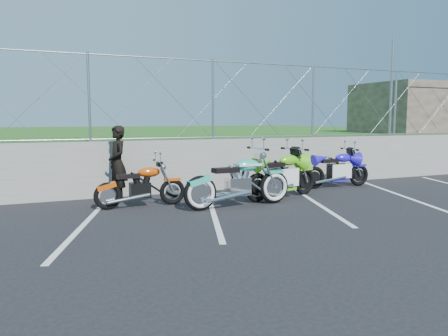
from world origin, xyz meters
name	(u,v)px	position (x,y,z in m)	size (l,w,h in m)	color
ground	(234,223)	(0.00, 0.00, 0.00)	(90.00, 90.00, 0.00)	black
retaining_wall	(175,166)	(0.00, 3.50, 0.65)	(30.00, 0.22, 1.30)	slate
grass_field	(112,144)	(0.00, 13.50, 0.65)	(30.00, 20.00, 1.30)	#1D4E14
stone_building	(426,109)	(10.50, 5.50, 2.20)	(5.00, 3.00, 1.80)	brown
chain_link_fence	(175,99)	(0.00, 3.50, 2.30)	(28.00, 0.03, 2.00)	gray
sign_pole	(391,87)	(7.20, 3.90, 2.80)	(0.08, 0.08, 3.00)	gray
parking_lines	(267,207)	(1.20, 1.00, 0.00)	(18.29, 4.31, 0.01)	silver
cruiser_turquoise	(240,183)	(0.70, 1.25, 0.49)	(2.44, 0.77, 1.21)	black
naked_orange	(142,188)	(-1.17, 2.01, 0.40)	(1.90, 0.65, 0.95)	black
sportbike_green	(283,177)	(2.02, 1.74, 0.49)	(2.14, 0.83, 1.13)	black
sportbike_blue	(338,171)	(4.20, 2.57, 0.44)	(1.97, 0.70, 1.02)	black
person_standing	(118,163)	(-1.49, 2.97, 0.83)	(0.61, 0.40, 1.66)	black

